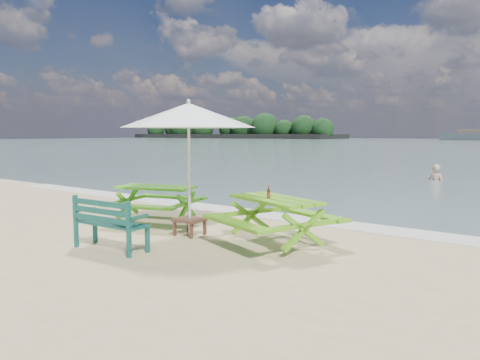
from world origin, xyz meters
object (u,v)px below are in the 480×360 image
Objects in this scene: side_table at (190,226)px; beer_bottle at (269,194)px; patio_umbrella at (189,115)px; swimmer at (436,186)px; picnic_table_right at (275,223)px; park_bench at (111,234)px; picnic_table_left at (156,205)px.

side_table is 2.41× the size of beer_bottle.
patio_umbrella reaches higher than swimmer.
picnic_table_right is 2.82m from park_bench.
park_bench is at bearing -60.05° from picnic_table_left.
picnic_table_right is (3.27, -0.19, 0.02)m from picnic_table_left.
side_table is at bearing -18.98° from picnic_table_left.
picnic_table_left reaches higher than side_table.
swimmer is at bearing 86.23° from park_bench.
beer_bottle is 0.12× the size of swimmer.
park_bench is 1.64m from side_table.
beer_bottle reaches higher than park_bench.
picnic_table_right is 1.70× the size of park_bench.
picnic_table_left is at bearing 161.02° from patio_umbrella.
picnic_table_left is 3.27m from picnic_table_right.
beer_bottle reaches higher than swimmer.
park_bench is 0.78× the size of swimmer.
beer_bottle is at bearing 8.63° from side_table.
patio_umbrella is at bearing -93.03° from swimmer.
picnic_table_left is at bearing 175.11° from beer_bottle.
swimmer is (-1.00, 13.85, -0.66)m from picnic_table_right.
picnic_table_left is 2.50m from patio_umbrella.
picnic_table_right is 13.91m from swimmer.
patio_umbrella is 14.43m from swimmer.
patio_umbrella is (1.52, -0.52, 1.91)m from picnic_table_left.
patio_umbrella reaches higher than beer_bottle.
picnic_table_right reaches higher than swimmer.
patio_umbrella is at bearing -169.23° from picnic_table_right.
swimmer is at bearing 86.97° from side_table.
beer_bottle is (3.18, -0.27, 0.53)m from picnic_table_left.
park_bench is (1.23, -2.14, -0.12)m from picnic_table_left.
park_bench is at bearing -100.18° from patio_umbrella.
park_bench is 2.77m from beer_bottle.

